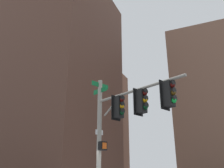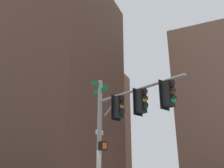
% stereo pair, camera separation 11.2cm
% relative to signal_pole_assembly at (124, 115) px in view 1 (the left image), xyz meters
% --- Properties ---
extents(signal_pole_assembly, '(4.96, 2.49, 6.01)m').
position_rel_signal_pole_assembly_xyz_m(signal_pole_assembly, '(0.00, 0.00, 0.00)').
color(signal_pole_assembly, '#9E998C').
rests_on(signal_pole_assembly, ground_plane).
extents(building_brick_nearside, '(19.04, 21.16, 38.36)m').
position_rel_signal_pole_assembly_xyz_m(building_brick_nearside, '(23.54, -26.27, 15.27)').
color(building_brick_nearside, brown).
rests_on(building_brick_nearside, ground_plane).
extents(building_glass_tower, '(31.99, 30.01, 75.32)m').
position_rel_signal_pole_assembly_xyz_m(building_glass_tower, '(41.63, -43.39, 33.75)').
color(building_glass_tower, '#7A99B2').
rests_on(building_glass_tower, ground_plane).
extents(building_brick_farside, '(17.56, 18.93, 32.66)m').
position_rel_signal_pole_assembly_xyz_m(building_brick_farside, '(31.45, -55.49, 12.42)').
color(building_brick_farside, brown).
rests_on(building_brick_farside, ground_plane).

